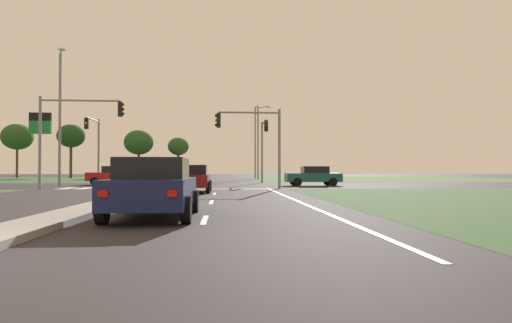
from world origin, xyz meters
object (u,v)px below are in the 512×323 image
Objects in this scene: traffic_signal_near_left at (71,125)px; fuel_price_totem at (40,132)px; car_blue_fifth at (174,173)px; car_teal_seventh at (313,176)px; car_grey_second at (182,173)px; treeline_near at (17,137)px; traffic_signal_far_left at (94,139)px; car_silver_sixth at (179,176)px; street_lamp_fourth at (255,139)px; traffic_signal_far_right at (263,140)px; treeline_fourth at (178,147)px; car_red_near at (115,175)px; car_black_third at (162,174)px; car_maroon_fourth at (193,178)px; treeline_third at (139,142)px; street_lamp_second at (60,112)px; traffic_signal_near_right at (255,134)px; street_lamp_third at (259,139)px; pedestrian_at_median at (187,170)px; car_navy_eighth at (154,187)px; treeline_second at (71,136)px.

fuel_price_totem reaches higher than traffic_signal_near_left.
car_teal_seventh is (13.23, -23.89, -0.03)m from car_blue_fifth.
car_grey_second is 26.72m from treeline_near.
fuel_price_totem is 36.60m from treeline_near.
traffic_signal_far_left is (-18.45, 6.93, 3.26)m from car_teal_seventh.
traffic_signal_far_left reaches higher than car_teal_seventh.
car_silver_sixth is at bearing -52.61° from treeline_near.
street_lamp_fourth reaches higher than car_grey_second.
traffic_signal_far_right is 34.36m from treeline_fourth.
car_red_near is 41.30m from treeline_near.
car_teal_seventh is 29.11m from street_lamp_fourth.
car_maroon_fourth is at bearing 102.15° from car_black_third.
treeline_third is at bearing 94.81° from traffic_signal_near_left.
treeline_near is at bearing 122.84° from car_maroon_fourth.
street_lamp_second is 42.02m from treeline_near.
traffic_signal_far_left is at bearing 78.50° from car_grey_second.
traffic_signal_near_right is 15.45m from street_lamp_second.
car_maroon_fourth is (4.48, -42.63, -0.01)m from car_grey_second.
car_red_near is 6.65m from street_lamp_second.
street_lamp_third reaches higher than pedestrian_at_median.
treeline_fourth is (8.14, 34.25, 0.56)m from fuel_price_totem.
car_blue_fifth is 29.16m from traffic_signal_near_left.
pedestrian_at_median is (5.10, 9.99, 0.40)m from car_red_near.
treeline_third reaches higher than car_red_near.
traffic_signal_near_left is (-7.97, 4.33, 3.32)m from car_maroon_fourth.
street_lamp_fourth is 37.52m from treeline_near.
traffic_signal_far_right is at bearing 41.16° from traffic_signal_near_left.
car_navy_eighth is 0.72× the size of fuel_price_totem.
street_lamp_second is 1.35× the size of treeline_third.
car_silver_sixth is 0.95× the size of car_navy_eighth.
fuel_price_totem is (-12.16, 4.79, 3.67)m from car_silver_sixth.
street_lamp_fourth is at bearing -73.90° from pedestrian_at_median.
traffic_signal_near_right is (3.82, 17.42, 2.81)m from car_navy_eighth.
car_teal_seventh is at bearing 118.98° from car_blue_fifth.
treeline_second reaches higher than car_silver_sixth.
treeline_near is (-22.29, 42.55, 2.27)m from traffic_signal_near_left.
traffic_signal_near_left is at bearing 78.72° from car_black_third.
treeline_third is at bearing 85.62° from fuel_price_totem.
street_lamp_fourth is (-0.11, 5.11, 0.35)m from street_lamp_third.
car_black_third is 0.60× the size of treeline_third.
street_lamp_third is (-2.33, 23.49, 4.48)m from car_teal_seventh.
street_lamp_fourth is 1.55× the size of treeline_fourth.
car_teal_seventh is (15.90, -3.78, -0.02)m from car_red_near.
car_navy_eighth is 67.37m from treeline_near.
traffic_signal_far_right reaches higher than car_maroon_fourth.
street_lamp_third is 5.40× the size of pedestrian_at_median.
treeline_near reaches higher than traffic_signal_near_right.
car_grey_second is at bearing -91.04° from car_blue_fifth.
street_lamp_second is 1.07× the size of street_lamp_third.
fuel_price_totem is (-22.39, 5.02, 3.68)m from car_teal_seventh.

